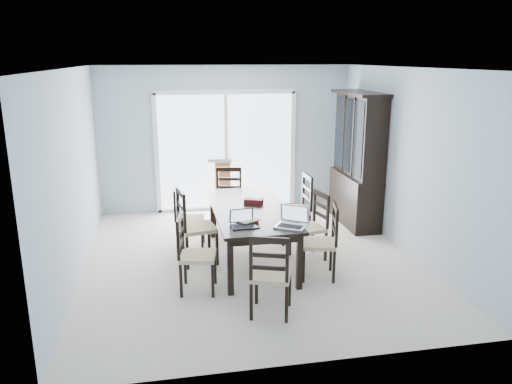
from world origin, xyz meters
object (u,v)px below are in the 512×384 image
(chair_right_far, at_px, (300,201))
(laptop_silver, at_px, (291,223))
(dining_table, at_px, (250,214))
(chair_end_near, at_px, (270,267))
(chair_end_far, at_px, (228,191))
(chair_right_near, at_px, (326,233))
(game_box, at_px, (254,201))
(laptop_dark, at_px, (244,223))
(cell_phone, at_px, (255,227))
(chair_left_near, at_px, (190,246))
(chair_left_mid, at_px, (190,218))
(chair_right_mid, at_px, (314,218))
(china_hutch, at_px, (357,161))
(chair_left_far, at_px, (184,211))
(hot_tub, at_px, (188,175))

(chair_right_far, distance_m, laptop_silver, 1.60)
(dining_table, xyz_separation_m, chair_end_near, (-0.08, -1.60, -0.09))
(chair_end_far, bearing_deg, chair_right_near, 125.80)
(chair_end_far, height_order, game_box, chair_end_far)
(laptop_dark, relative_size, laptop_silver, 0.70)
(dining_table, bearing_deg, cell_phone, -95.81)
(chair_left_near, height_order, laptop_silver, chair_left_near)
(game_box, bearing_deg, chair_left_mid, -169.11)
(chair_left_near, relative_size, cell_phone, 9.38)
(chair_left_mid, xyz_separation_m, cell_phone, (0.73, -0.85, 0.12))
(chair_right_mid, relative_size, laptop_silver, 2.47)
(china_hutch, distance_m, chair_left_mid, 3.11)
(chair_left_far, distance_m, laptop_silver, 1.96)
(chair_end_far, xyz_separation_m, laptop_dark, (-0.12, -2.26, 0.20))
(chair_right_mid, bearing_deg, laptop_silver, 133.40)
(chair_end_near, distance_m, hot_tub, 5.00)
(chair_end_far, xyz_separation_m, hot_tub, (-0.56, 1.85, -0.12))
(china_hutch, distance_m, hot_tub, 3.46)
(chair_right_near, relative_size, hot_tub, 0.53)
(chair_end_near, xyz_separation_m, game_box, (0.16, 1.83, 0.19))
(dining_table, bearing_deg, chair_right_far, 35.94)
(laptop_dark, xyz_separation_m, laptop_silver, (0.55, -0.12, 0.01))
(dining_table, relative_size, chair_left_mid, 1.83)
(chair_left_far, relative_size, game_box, 4.05)
(dining_table, distance_m, chair_right_far, 1.08)
(chair_end_far, bearing_deg, chair_right_mid, 134.88)
(chair_right_far, height_order, chair_end_far, chair_right_far)
(dining_table, relative_size, chair_end_near, 1.98)
(chair_left_mid, height_order, chair_right_mid, chair_left_mid)
(dining_table, bearing_deg, chair_left_mid, 176.50)
(chair_end_far, bearing_deg, game_box, 111.10)
(dining_table, relative_size, chair_right_near, 1.99)
(chair_left_near, xyz_separation_m, chair_end_far, (0.78, 2.30, 0.02))
(chair_right_near, relative_size, chair_end_far, 0.98)
(chair_right_mid, distance_m, chair_end_far, 1.86)
(chair_end_near, distance_m, chair_end_far, 3.11)
(chair_end_near, xyz_separation_m, laptop_silver, (0.41, 0.74, 0.22))
(china_hutch, distance_m, chair_left_near, 3.58)
(hot_tub, bearing_deg, chair_left_mid, -92.66)
(laptop_silver, bearing_deg, chair_right_near, 49.55)
(chair_right_near, distance_m, chair_right_far, 1.35)
(chair_left_near, height_order, chair_right_far, chair_right_far)
(chair_right_mid, height_order, laptop_dark, chair_right_mid)
(chair_left_far, relative_size, laptop_dark, 3.43)
(game_box, bearing_deg, china_hutch, 27.92)
(laptop_dark, distance_m, game_box, 1.02)
(chair_left_mid, distance_m, chair_right_far, 1.78)
(chair_right_mid, height_order, chair_end_near, chair_end_near)
(cell_phone, bearing_deg, dining_table, 96.83)
(china_hutch, relative_size, game_box, 8.43)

